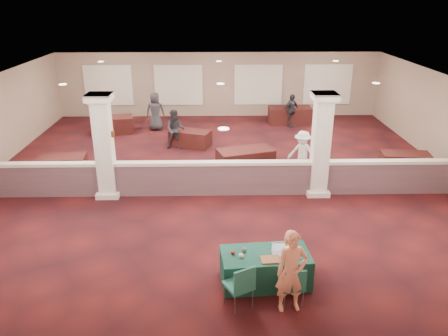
{
  "coord_description": "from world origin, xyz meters",
  "views": [
    {
      "loc": [
        -0.18,
        -13.91,
        5.85
      ],
      "look_at": [
        0.07,
        -2.0,
        1.09
      ],
      "focal_mm": 35.0,
      "sensor_mm": 36.0,
      "label": 1
    }
  ],
  "objects_px": {
    "far_table_front_left": "(62,165)",
    "far_table_front_right": "(405,162)",
    "attendee_c": "(291,110)",
    "far_table_front_center": "(245,160)",
    "conf_chair_side": "(241,284)",
    "woman": "(291,272)",
    "far_table_back_right": "(290,115)",
    "far_table_back_center": "(190,138)",
    "conf_chair_main": "(293,284)",
    "far_table_back_left": "(112,125)",
    "attendee_a": "(175,130)",
    "near_table": "(265,268)",
    "attendee_d": "(155,111)",
    "attendee_b": "(302,154)"
  },
  "relations": [
    {
      "from": "conf_chair_side",
      "to": "far_table_front_left",
      "type": "relative_size",
      "value": 0.62
    },
    {
      "from": "conf_chair_side",
      "to": "woman",
      "type": "height_order",
      "value": "woman"
    },
    {
      "from": "far_table_back_right",
      "to": "attendee_b",
      "type": "xyz_separation_m",
      "value": [
        -0.64,
        -6.5,
        0.39
      ]
    },
    {
      "from": "far_table_back_right",
      "to": "attendee_d",
      "type": "xyz_separation_m",
      "value": [
        -6.32,
        -0.94,
        0.46
      ]
    },
    {
      "from": "far_table_front_center",
      "to": "attendee_a",
      "type": "relative_size",
      "value": 1.19
    },
    {
      "from": "far_table_back_left",
      "to": "attendee_a",
      "type": "distance_m",
      "value": 3.8
    },
    {
      "from": "far_table_front_center",
      "to": "conf_chair_main",
      "type": "bearing_deg",
      "value": -86.41
    },
    {
      "from": "far_table_back_right",
      "to": "attendee_c",
      "type": "relative_size",
      "value": 1.3
    },
    {
      "from": "conf_chair_side",
      "to": "far_table_back_center",
      "type": "relative_size",
      "value": 0.61
    },
    {
      "from": "conf_chair_main",
      "to": "woman",
      "type": "distance_m",
      "value": 0.34
    },
    {
      "from": "attendee_a",
      "to": "attendee_c",
      "type": "height_order",
      "value": "attendee_a"
    },
    {
      "from": "woman",
      "to": "far_table_front_left",
      "type": "relative_size",
      "value": 1.08
    },
    {
      "from": "conf_chair_main",
      "to": "attendee_c",
      "type": "distance_m",
      "value": 12.96
    },
    {
      "from": "conf_chair_side",
      "to": "near_table",
      "type": "bearing_deg",
      "value": 27.37
    },
    {
      "from": "woman",
      "to": "attendee_c",
      "type": "xyz_separation_m",
      "value": [
        2.12,
        12.87,
        -0.09
      ]
    },
    {
      "from": "far_table_front_left",
      "to": "far_table_back_right",
      "type": "height_order",
      "value": "far_table_back_right"
    },
    {
      "from": "near_table",
      "to": "far_table_back_right",
      "type": "distance_m",
      "value": 12.77
    },
    {
      "from": "far_table_front_left",
      "to": "far_table_back_right",
      "type": "relative_size",
      "value": 0.8
    },
    {
      "from": "far_table_front_center",
      "to": "far_table_back_left",
      "type": "bearing_deg",
      "value": 140.85
    },
    {
      "from": "far_table_back_right",
      "to": "attendee_d",
      "type": "relative_size",
      "value": 1.15
    },
    {
      "from": "far_table_front_left",
      "to": "far_table_front_right",
      "type": "relative_size",
      "value": 0.97
    },
    {
      "from": "near_table",
      "to": "far_table_back_left",
      "type": "bearing_deg",
      "value": 112.04
    },
    {
      "from": "conf_chair_main",
      "to": "attendee_c",
      "type": "xyz_separation_m",
      "value": [
        2.05,
        12.8,
        0.24
      ]
    },
    {
      "from": "far_table_back_center",
      "to": "attendee_c",
      "type": "bearing_deg",
      "value": 31.37
    },
    {
      "from": "conf_chair_main",
      "to": "far_table_back_left",
      "type": "distance_m",
      "value": 13.41
    },
    {
      "from": "conf_chair_side",
      "to": "far_table_back_right",
      "type": "relative_size",
      "value": 0.5
    },
    {
      "from": "far_table_front_right",
      "to": "conf_chair_main",
      "type": "bearing_deg",
      "value": -126.03
    },
    {
      "from": "attendee_c",
      "to": "far_table_front_center",
      "type": "bearing_deg",
      "value": -146.47
    },
    {
      "from": "far_table_front_left",
      "to": "far_table_back_right",
      "type": "distance_m",
      "value": 10.87
    },
    {
      "from": "woman",
      "to": "far_table_front_right",
      "type": "bearing_deg",
      "value": 45.09
    },
    {
      "from": "woman",
      "to": "far_table_front_left",
      "type": "distance_m",
      "value": 9.88
    },
    {
      "from": "attendee_b",
      "to": "attendee_d",
      "type": "bearing_deg",
      "value": 172.02
    },
    {
      "from": "near_table",
      "to": "attendee_d",
      "type": "bearing_deg",
      "value": 103.09
    },
    {
      "from": "far_table_front_center",
      "to": "far_table_back_right",
      "type": "height_order",
      "value": "far_table_back_right"
    },
    {
      "from": "conf_chair_main",
      "to": "far_table_front_left",
      "type": "height_order",
      "value": "conf_chair_main"
    },
    {
      "from": "conf_chair_main",
      "to": "attendee_a",
      "type": "relative_size",
      "value": 0.56
    },
    {
      "from": "attendee_a",
      "to": "attendee_b",
      "type": "xyz_separation_m",
      "value": [
        4.55,
        -2.87,
        -0.01
      ]
    },
    {
      "from": "far_table_front_center",
      "to": "far_table_back_center",
      "type": "height_order",
      "value": "far_table_front_center"
    },
    {
      "from": "far_table_back_right",
      "to": "attendee_a",
      "type": "relative_size",
      "value": 1.24
    },
    {
      "from": "far_table_back_right",
      "to": "far_table_back_center",
      "type": "bearing_deg",
      "value": -144.47
    },
    {
      "from": "far_table_back_center",
      "to": "attendee_b",
      "type": "relative_size",
      "value": 1.03
    },
    {
      "from": "far_table_front_left",
      "to": "far_table_back_left",
      "type": "height_order",
      "value": "far_table_back_left"
    },
    {
      "from": "woman",
      "to": "attendee_a",
      "type": "relative_size",
      "value": 1.07
    },
    {
      "from": "woman",
      "to": "far_table_front_center",
      "type": "relative_size",
      "value": 0.89
    },
    {
      "from": "far_table_back_center",
      "to": "attendee_d",
      "type": "bearing_deg",
      "value": 125.77
    },
    {
      "from": "attendee_b",
      "to": "attendee_d",
      "type": "height_order",
      "value": "attendee_d"
    },
    {
      "from": "conf_chair_main",
      "to": "attendee_c",
      "type": "bearing_deg",
      "value": 74.14
    },
    {
      "from": "far_table_front_left",
      "to": "far_table_front_center",
      "type": "xyz_separation_m",
      "value": [
        6.39,
        0.19,
        0.07
      ]
    },
    {
      "from": "conf_chair_side",
      "to": "far_table_back_left",
      "type": "bearing_deg",
      "value": 84.75
    },
    {
      "from": "near_table",
      "to": "far_table_front_left",
      "type": "bearing_deg",
      "value": 130.33
    }
  ]
}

